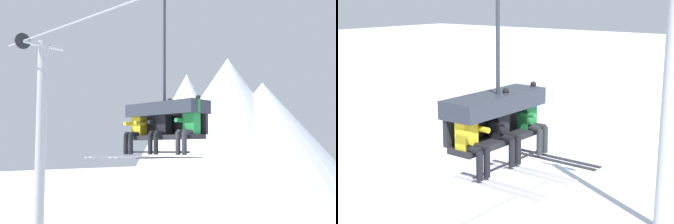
# 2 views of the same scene
# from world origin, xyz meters

# --- Properties ---
(lift_tower_far) EXTENTS (0.36, 1.88, 9.52)m
(lift_tower_far) POSITION_xyz_m (10.41, -0.02, 4.93)
(lift_tower_far) COLOR #9EA3A8
(lift_tower_far) RESTS_ON ground_plane
(chairlift_chair) EXTENTS (2.08, 0.74, 3.89)m
(chairlift_chair) POSITION_xyz_m (0.19, -0.73, 6.30)
(chairlift_chair) COLOR #232328
(skier_yellow) EXTENTS (0.46, 1.70, 1.23)m
(skier_yellow) POSITION_xyz_m (-0.64, -0.95, 5.97)
(skier_yellow) COLOR yellow
(skier_black) EXTENTS (0.48, 1.70, 1.34)m
(skier_black) POSITION_xyz_m (0.19, -0.94, 5.99)
(skier_black) COLOR black
(skier_green) EXTENTS (0.48, 1.70, 1.34)m
(skier_green) POSITION_xyz_m (1.02, -0.94, 5.99)
(skier_green) COLOR #23843D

